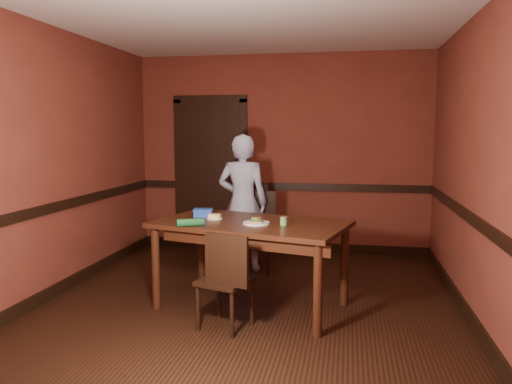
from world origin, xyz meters
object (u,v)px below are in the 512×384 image
(dining_table, at_px, (251,264))
(food_tub, at_px, (203,213))
(chair_far, at_px, (252,232))
(chair_near, at_px, (225,279))
(sandwich_plate, at_px, (256,222))
(sauce_jar, at_px, (284,221))
(cheese_saucer, at_px, (215,217))
(person, at_px, (243,203))

(dining_table, height_order, food_tub, food_tub)
(dining_table, bearing_deg, chair_far, 114.75)
(dining_table, height_order, chair_near, chair_near)
(chair_far, bearing_deg, sandwich_plate, -85.98)
(sauce_jar, bearing_deg, chair_near, -136.86)
(chair_near, bearing_deg, cheese_saucer, -49.82)
(person, distance_m, sauce_jar, 1.54)
(sauce_jar, height_order, food_tub, sauce_jar)
(chair_near, relative_size, sauce_jar, 10.31)
(dining_table, distance_m, sandwich_plate, 0.44)
(chair_near, distance_m, cheese_saucer, 0.80)
(chair_far, distance_m, cheese_saucer, 1.19)
(person, relative_size, food_tub, 7.95)
(dining_table, distance_m, sauce_jar, 0.57)
(sandwich_plate, bearing_deg, chair_near, -112.64)
(chair_far, height_order, person, person)
(dining_table, height_order, sauce_jar, sauce_jar)
(chair_far, relative_size, chair_near, 1.11)
(sauce_jar, relative_size, cheese_saucer, 0.54)
(sandwich_plate, height_order, food_tub, food_tub)
(chair_near, bearing_deg, sandwich_plate, -94.78)
(dining_table, relative_size, chair_near, 2.07)
(sandwich_plate, bearing_deg, sauce_jar, -7.08)
(chair_far, height_order, chair_near, chair_far)
(person, height_order, food_tub, person)
(chair_near, distance_m, sauce_jar, 0.75)
(sauce_jar, distance_m, food_tub, 0.91)
(person, bearing_deg, chair_far, 159.32)
(dining_table, relative_size, person, 1.07)
(sauce_jar, bearing_deg, person, 115.95)
(chair_near, bearing_deg, dining_table, -84.20)
(chair_far, relative_size, person, 0.58)
(dining_table, relative_size, sauce_jar, 21.38)
(dining_table, relative_size, sandwich_plate, 7.10)
(cheese_saucer, bearing_deg, person, 88.67)
(dining_table, height_order, person, person)
(dining_table, height_order, sandwich_plate, sandwich_plate)
(chair_near, height_order, sandwich_plate, sandwich_plate)
(sauce_jar, bearing_deg, food_tub, 159.15)
(sandwich_plate, xyz_separation_m, sauce_jar, (0.26, -0.03, 0.02))
(chair_near, relative_size, food_tub, 4.12)
(chair_far, relative_size, sandwich_plate, 3.81)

